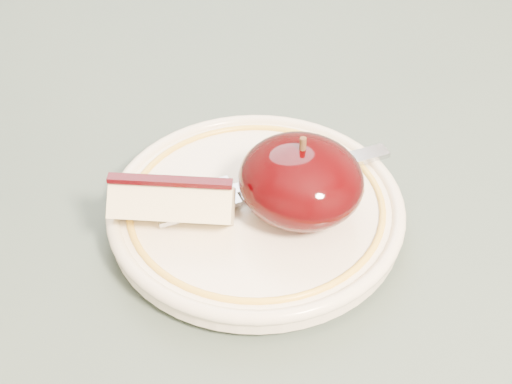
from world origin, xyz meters
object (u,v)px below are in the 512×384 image
Objects in this scene: plate at (256,208)px; apple_half at (301,180)px; fork at (268,182)px; table at (294,330)px.

apple_half is at bearing 25.46° from plate.
apple_half is 0.52× the size of fork.
table is 11.56× the size of apple_half.
plate is 1.27× the size of fork.
table is at bearing -83.24° from fork.
apple_half reaches higher than table.
apple_half reaches higher than fork.
fork reaches higher than plate.
table is 4.78× the size of plate.
apple_half reaches higher than plate.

